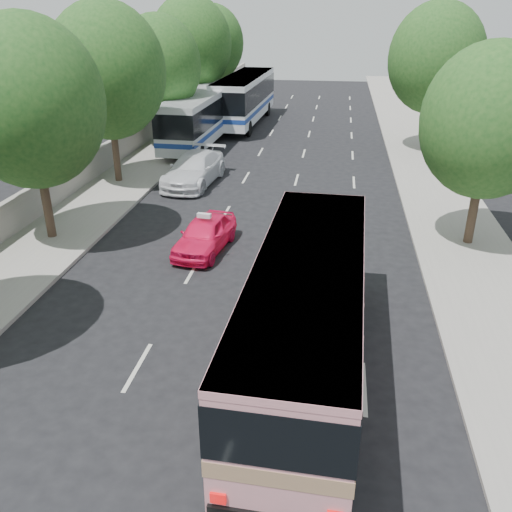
% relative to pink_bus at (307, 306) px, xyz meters
% --- Properties ---
extents(ground, '(120.00, 120.00, 0.00)m').
position_rel_pink_bus_xyz_m(ground, '(-2.63, 1.56, -2.08)').
color(ground, black).
rests_on(ground, ground).
extents(sidewalk_left, '(4.00, 90.00, 0.15)m').
position_rel_pink_bus_xyz_m(sidewalk_left, '(-11.13, 21.56, -2.00)').
color(sidewalk_left, '#9E998E').
rests_on(sidewalk_left, ground).
extents(sidewalk_right, '(4.00, 90.00, 0.12)m').
position_rel_pink_bus_xyz_m(sidewalk_right, '(5.87, 21.56, -2.02)').
color(sidewalk_right, '#9E998E').
rests_on(sidewalk_right, ground).
extents(low_wall, '(0.30, 90.00, 1.50)m').
position_rel_pink_bus_xyz_m(low_wall, '(-12.93, 21.56, -1.18)').
color(low_wall, '#9E998E').
rests_on(low_wall, sidewalk_left).
extents(tree_left_b, '(5.70, 5.70, 8.88)m').
position_rel_pink_bus_xyz_m(tree_left_b, '(-11.05, 7.50, 3.74)').
color(tree_left_b, '#38281E').
rests_on(tree_left_b, ground).
extents(tree_left_c, '(6.00, 6.00, 9.35)m').
position_rel_pink_bus_xyz_m(tree_left_c, '(-11.25, 15.50, 4.05)').
color(tree_left_c, '#38281E').
rests_on(tree_left_c, ground).
extents(tree_left_d, '(5.52, 5.52, 8.60)m').
position_rel_pink_bus_xyz_m(tree_left_d, '(-11.15, 23.50, 3.56)').
color(tree_left_d, '#38281E').
rests_on(tree_left_d, ground).
extents(tree_left_e, '(6.30, 6.30, 9.82)m').
position_rel_pink_bus_xyz_m(tree_left_e, '(-11.05, 31.50, 4.36)').
color(tree_left_e, '#38281E').
rests_on(tree_left_e, ground).
extents(tree_left_f, '(5.88, 5.88, 9.16)m').
position_rel_pink_bus_xyz_m(tree_left_f, '(-11.25, 39.50, 3.93)').
color(tree_left_f, '#38281E').
rests_on(tree_left_f, ground).
extents(tree_right_near, '(5.10, 5.10, 7.95)m').
position_rel_pink_bus_xyz_m(tree_right_near, '(6.15, 9.50, 3.13)').
color(tree_right_near, '#38281E').
rests_on(tree_right_near, ground).
extents(tree_right_far, '(6.00, 6.00, 9.35)m').
position_rel_pink_bus_xyz_m(tree_right_far, '(6.45, 25.50, 4.05)').
color(tree_right_far, '#38281E').
rests_on(tree_right_far, ground).
extents(pink_bus, '(3.03, 10.54, 3.34)m').
position_rel_pink_bus_xyz_m(pink_bus, '(0.00, 0.00, 0.00)').
color(pink_bus, pink).
rests_on(pink_bus, ground).
extents(pink_taxi, '(2.15, 4.26, 1.39)m').
position_rel_pink_bus_xyz_m(pink_taxi, '(-4.48, 7.42, -1.38)').
color(pink_taxi, '#FF1653').
rests_on(pink_taxi, ground).
extents(white_pickup, '(2.84, 5.88, 1.65)m').
position_rel_pink_bus_xyz_m(white_pickup, '(-7.13, 16.02, -1.25)').
color(white_pickup, silver).
rests_on(white_pickup, ground).
extents(tour_coach_front, '(2.95, 11.85, 3.52)m').
position_rel_pink_bus_xyz_m(tour_coach_front, '(-8.93, 24.91, 0.04)').
color(tour_coach_front, silver).
rests_on(tour_coach_front, ground).
extents(tour_coach_rear, '(3.26, 12.91, 3.83)m').
position_rel_pink_bus_xyz_m(tour_coach_rear, '(-7.13, 32.58, 0.23)').
color(tour_coach_rear, white).
rests_on(tour_coach_rear, ground).
extents(taxi_roof_sign, '(0.57, 0.25, 0.18)m').
position_rel_pink_bus_xyz_m(taxi_roof_sign, '(-4.48, 7.42, -0.60)').
color(taxi_roof_sign, silver).
rests_on(taxi_roof_sign, pink_taxi).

